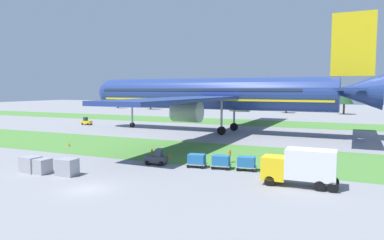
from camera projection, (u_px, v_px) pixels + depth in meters
name	position (u px, v px, depth m)	size (l,w,h in m)	color
ground_plane	(87.00, 189.00, 32.15)	(400.00, 400.00, 0.00)	gray
grass_strip_near	(186.00, 151.00, 51.78)	(320.00, 17.59, 0.01)	#4C8438
grass_strip_far	(260.00, 123.00, 94.72)	(320.00, 17.59, 0.01)	#4C8438
airliner	(218.00, 94.00, 73.97)	(61.26, 75.32, 22.73)	navy
baggage_tug	(157.00, 158.00, 42.54)	(2.76, 1.65, 1.97)	#2D333D
cargo_dolly_lead	(197.00, 160.00, 41.16)	(2.39, 1.79, 1.55)	#A3A3A8
cargo_dolly_second	(221.00, 161.00, 40.36)	(2.39, 1.79, 1.55)	#A3A3A8
cargo_dolly_third	(246.00, 162.00, 39.57)	(2.39, 1.79, 1.55)	#A3A3A8
cargo_dolly_fourth	(273.00, 164.00, 38.77)	(2.39, 1.79, 1.55)	#A3A3A8
catering_truck	(300.00, 166.00, 33.03)	(6.98, 2.36, 3.58)	yellow
pushback_tractor	(87.00, 122.00, 89.65)	(2.62, 1.35, 1.97)	yellow
ground_crew_marshaller	(230.00, 155.00, 43.76)	(0.36, 0.52, 1.74)	black
uld_container_0	(41.00, 166.00, 38.26)	(2.00, 1.60, 1.61)	#A3A3A8
uld_container_1	(31.00, 164.00, 38.81)	(2.00, 1.60, 1.73)	#A3A3A8
uld_container_2	(67.00, 167.00, 37.29)	(2.00, 1.60, 1.79)	#A3A3A8
taxiway_marker_0	(170.00, 156.00, 46.84)	(0.44, 0.44, 0.63)	orange
taxiway_marker_1	(254.00, 164.00, 42.10)	(0.44, 0.44, 0.46)	orange
taxiway_marker_2	(69.00, 144.00, 56.31)	(0.44, 0.44, 0.61)	orange
taxiway_marker_3	(152.00, 150.00, 50.91)	(0.44, 0.44, 0.62)	orange
distant_tree_line	(279.00, 95.00, 136.46)	(162.44, 10.42, 12.04)	#4C3823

